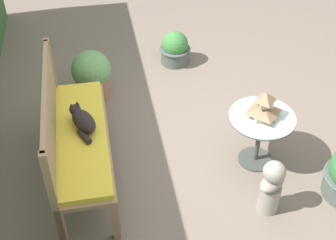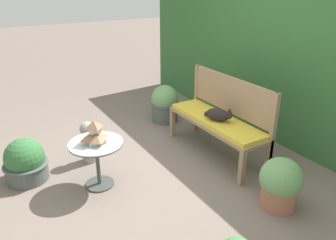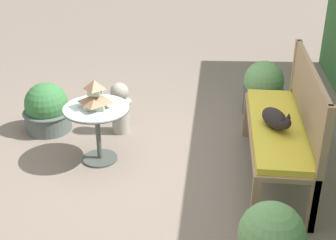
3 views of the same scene
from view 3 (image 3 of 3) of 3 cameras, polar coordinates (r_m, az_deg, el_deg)
ground at (r=4.21m, az=-0.27°, el=-6.58°), size 30.00×30.00×0.00m
garden_bench at (r=4.08m, az=13.13°, el=-1.31°), size 1.53×0.47×0.51m
bench_backrest at (r=3.99m, az=16.65°, el=2.24°), size 1.53×0.06×1.03m
cat at (r=3.94m, az=13.01°, el=0.14°), size 0.41×0.28×0.19m
patio_table at (r=4.27m, az=-8.64°, el=0.10°), size 0.60×0.60×0.54m
pagoda_birdhouse at (r=4.17m, az=-8.85°, el=2.92°), size 0.25×0.25×0.26m
garden_bust at (r=4.81m, az=-5.86°, el=1.61°), size 0.27×0.30×0.55m
potted_plant_bench_right at (r=5.01m, az=-14.52°, el=1.22°), size 0.51×0.51×0.52m
potted_plant_table_far at (r=5.30m, az=11.51°, el=3.79°), size 0.46×0.46×0.61m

